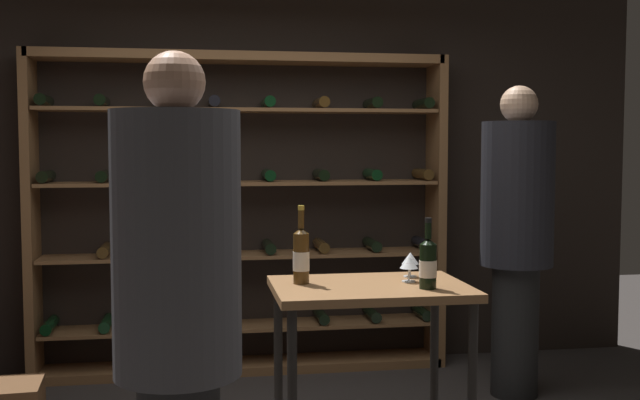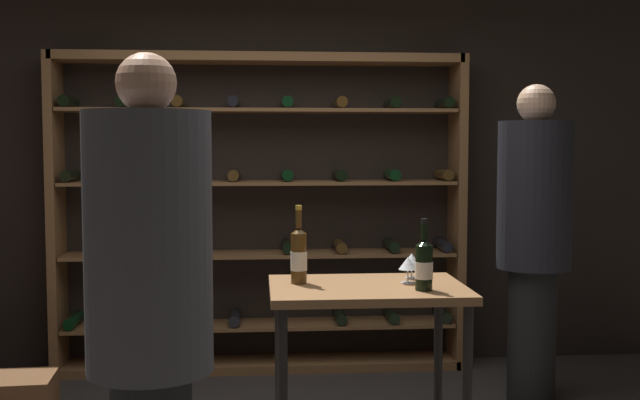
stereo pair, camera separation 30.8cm
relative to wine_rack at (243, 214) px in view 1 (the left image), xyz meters
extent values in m
cube|color=black|center=(0.07, 0.21, 0.30)|extent=(5.66, 0.10, 2.78)
cube|color=brown|center=(-1.39, 0.00, 0.00)|extent=(0.06, 0.32, 2.18)
cube|color=brown|center=(1.37, 0.00, 0.00)|extent=(0.06, 0.32, 2.18)
cube|color=brown|center=(-0.01, 0.00, 1.06)|extent=(2.76, 0.32, 0.06)
cube|color=brown|center=(-0.01, 0.00, -1.06)|extent=(2.76, 0.32, 0.06)
cube|color=brown|center=(-0.01, 0.00, -0.78)|extent=(2.68, 0.32, 0.02)
cylinder|color=black|center=(-1.29, 0.00, -0.72)|extent=(0.08, 0.30, 0.08)
cylinder|color=black|center=(-0.92, 0.00, -0.72)|extent=(0.08, 0.30, 0.08)
cylinder|color=black|center=(-0.56, 0.00, -0.72)|extent=(0.08, 0.30, 0.08)
cylinder|color=black|center=(-0.19, 0.00, -0.72)|extent=(0.08, 0.30, 0.08)
cylinder|color=black|center=(0.54, 0.00, -0.72)|extent=(0.08, 0.30, 0.08)
cylinder|color=black|center=(0.91, 0.00, -0.72)|extent=(0.08, 0.30, 0.08)
cylinder|color=black|center=(1.27, 0.00, -0.72)|extent=(0.08, 0.30, 0.08)
cube|color=brown|center=(-0.01, 0.00, -0.28)|extent=(2.68, 0.32, 0.02)
cylinder|color=#4C3314|center=(-0.92, 0.00, -0.23)|extent=(0.08, 0.30, 0.08)
cylinder|color=black|center=(-0.56, 0.00, -0.23)|extent=(0.08, 0.30, 0.08)
cylinder|color=black|center=(0.18, 0.00, -0.23)|extent=(0.08, 0.30, 0.08)
cylinder|color=#4C3314|center=(0.54, 0.00, -0.23)|extent=(0.08, 0.30, 0.08)
cylinder|color=black|center=(0.91, 0.00, -0.23)|extent=(0.08, 0.30, 0.08)
cylinder|color=black|center=(1.27, 0.00, -0.23)|extent=(0.08, 0.30, 0.08)
cube|color=brown|center=(-0.01, 0.00, 0.21)|extent=(2.68, 0.32, 0.02)
cylinder|color=black|center=(-1.29, 0.00, 0.27)|extent=(0.08, 0.30, 0.08)
cylinder|color=black|center=(-0.92, 0.00, 0.27)|extent=(0.08, 0.30, 0.08)
cylinder|color=black|center=(-0.56, 0.00, 0.27)|extent=(0.08, 0.30, 0.08)
cylinder|color=#4C3314|center=(-0.19, 0.00, 0.27)|extent=(0.08, 0.30, 0.08)
cylinder|color=black|center=(0.18, 0.00, 0.27)|extent=(0.08, 0.30, 0.08)
cylinder|color=black|center=(0.54, 0.00, 0.27)|extent=(0.08, 0.30, 0.08)
cylinder|color=black|center=(0.91, 0.00, 0.27)|extent=(0.08, 0.30, 0.08)
cylinder|color=#4C3314|center=(1.27, 0.00, 0.27)|extent=(0.08, 0.30, 0.08)
cube|color=brown|center=(-0.01, 0.00, 0.71)|extent=(2.68, 0.32, 0.02)
cylinder|color=black|center=(-1.29, 0.00, 0.76)|extent=(0.08, 0.30, 0.08)
cylinder|color=black|center=(-0.92, 0.00, 0.76)|extent=(0.08, 0.30, 0.08)
cylinder|color=#4C3314|center=(-0.56, 0.00, 0.76)|extent=(0.08, 0.30, 0.08)
cylinder|color=black|center=(-0.19, 0.00, 0.76)|extent=(0.08, 0.30, 0.08)
cylinder|color=black|center=(0.18, 0.00, 0.76)|extent=(0.08, 0.30, 0.08)
cylinder|color=#4C3314|center=(0.54, 0.00, 0.76)|extent=(0.08, 0.30, 0.08)
cylinder|color=black|center=(0.91, 0.00, 0.76)|extent=(0.08, 0.30, 0.08)
cylinder|color=black|center=(1.27, 0.00, 0.76)|extent=(0.08, 0.30, 0.08)
cube|color=brown|center=(0.48, -1.77, -0.20)|extent=(0.91, 0.65, 0.04)
cylinder|color=black|center=(0.89, -2.05, -0.66)|extent=(0.04, 0.04, 0.87)
cylinder|color=black|center=(0.08, -1.49, -0.66)|extent=(0.04, 0.04, 0.87)
cylinder|color=black|center=(0.89, -1.49, -0.66)|extent=(0.04, 0.04, 0.87)
cylinder|color=#4C4C51|center=(-0.39, -2.72, 0.15)|extent=(0.42, 0.42, 0.87)
sphere|color=#AD7A5B|center=(-0.39, -2.72, 0.67)|extent=(0.20, 0.20, 0.20)
cylinder|color=black|center=(1.64, -0.80, -0.68)|extent=(0.29, 0.29, 0.82)
cylinder|color=black|center=(1.64, -0.80, 0.17)|extent=(0.44, 0.44, 0.89)
sphere|color=tan|center=(1.64, -0.80, 0.72)|extent=(0.23, 0.23, 0.23)
cylinder|color=#4C3314|center=(0.17, -1.69, -0.06)|extent=(0.08, 0.08, 0.24)
cone|color=#4C3314|center=(0.17, -1.69, 0.07)|extent=(0.08, 0.08, 0.03)
cylinder|color=#4C3314|center=(0.17, -1.69, 0.12)|extent=(0.03, 0.03, 0.09)
cylinder|color=#B7932D|center=(0.17, -1.69, 0.18)|extent=(0.03, 0.03, 0.02)
cylinder|color=silver|center=(0.17, -1.69, -0.08)|extent=(0.08, 0.08, 0.09)
cylinder|color=black|center=(0.72, -1.91, -0.08)|extent=(0.08, 0.08, 0.20)
cone|color=black|center=(0.72, -1.91, 0.03)|extent=(0.08, 0.08, 0.03)
cylinder|color=black|center=(0.72, -1.91, 0.08)|extent=(0.03, 0.03, 0.08)
cylinder|color=black|center=(0.72, -1.91, 0.13)|extent=(0.03, 0.03, 0.02)
cylinder|color=silver|center=(0.72, -1.91, -0.09)|extent=(0.08, 0.08, 0.08)
cylinder|color=silver|center=(0.73, -1.60, -0.18)|extent=(0.07, 0.07, 0.00)
cylinder|color=silver|center=(0.73, -1.60, -0.15)|extent=(0.01, 0.01, 0.06)
cone|color=silver|center=(0.73, -1.60, -0.09)|extent=(0.09, 0.09, 0.06)
cylinder|color=#590A14|center=(0.73, -1.60, -0.10)|extent=(0.05, 0.05, 0.02)
cylinder|color=silver|center=(0.68, -1.73, -0.18)|extent=(0.07, 0.07, 0.00)
cylinder|color=silver|center=(0.68, -1.73, -0.15)|extent=(0.01, 0.01, 0.06)
cone|color=silver|center=(0.68, -1.73, -0.09)|extent=(0.09, 0.09, 0.06)
cylinder|color=#590A14|center=(0.68, -1.73, -0.10)|extent=(0.05, 0.05, 0.02)
camera|label=1|loc=(-0.33, -5.26, 0.47)|focal=43.21mm
camera|label=2|loc=(-0.02, -5.30, 0.47)|focal=43.21mm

